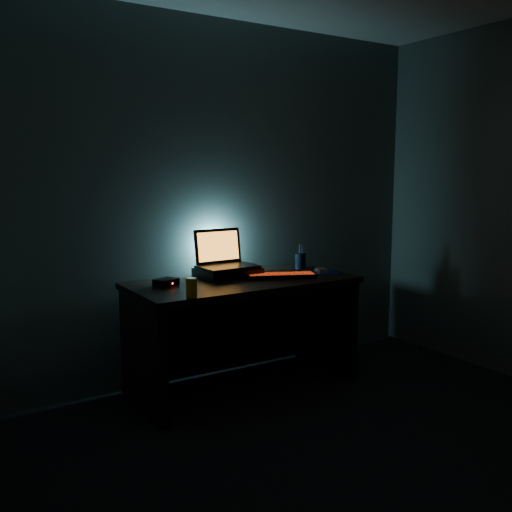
# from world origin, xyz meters

# --- Properties ---
(room) EXTENTS (3.50, 4.00, 2.50)m
(room) POSITION_xyz_m (0.00, 0.00, 1.25)
(room) COLOR black
(room) RESTS_ON ground
(desk) EXTENTS (1.50, 0.70, 0.75)m
(desk) POSITION_xyz_m (0.00, 1.67, 0.49)
(desk) COLOR black
(desk) RESTS_ON ground
(riser) EXTENTS (0.41, 0.32, 0.06)m
(riser) POSITION_xyz_m (-0.03, 1.77, 0.78)
(riser) COLOR black
(riser) RESTS_ON desk
(laptop) EXTENTS (0.39, 0.30, 0.26)m
(laptop) POSITION_xyz_m (-0.03, 1.82, 0.87)
(laptop) COLOR black
(laptop) RESTS_ON riser
(keyboard) EXTENTS (0.48, 0.32, 0.03)m
(keyboard) POSITION_xyz_m (0.26, 1.55, 0.76)
(keyboard) COLOR black
(keyboard) RESTS_ON desk
(mousepad) EXTENTS (0.26, 0.25, 0.00)m
(mousepad) POSITION_xyz_m (0.60, 1.55, 0.75)
(mousepad) COLOR navy
(mousepad) RESTS_ON desk
(mouse) EXTENTS (0.08, 0.11, 0.03)m
(mouse) POSITION_xyz_m (0.60, 1.55, 0.77)
(mouse) COLOR gray
(mouse) RESTS_ON mousepad
(pen_cup) EXTENTS (0.10, 0.10, 0.11)m
(pen_cup) POSITION_xyz_m (0.59, 1.78, 0.81)
(pen_cup) COLOR black
(pen_cup) RESTS_ON desk
(juice_glass) EXTENTS (0.08, 0.08, 0.11)m
(juice_glass) POSITION_xyz_m (-0.52, 1.32, 0.81)
(juice_glass) COLOR #DFAA0B
(juice_glass) RESTS_ON desk
(router) EXTENTS (0.17, 0.15, 0.05)m
(router) POSITION_xyz_m (-0.51, 1.70, 0.77)
(router) COLOR black
(router) RESTS_ON desk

